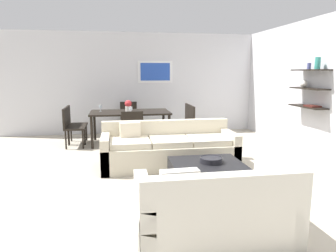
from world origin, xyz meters
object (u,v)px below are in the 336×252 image
Objects in this scene: decorative_bowl at (211,160)px; dining_table at (130,114)px; dining_chair_right_near at (187,122)px; dining_chair_left_far at (73,122)px; centerpiece_vase at (128,106)px; wine_glass_head at (129,105)px; dining_chair_head at (129,116)px; dining_chair_foot at (132,129)px; dining_chair_left_near at (71,125)px; wine_glass_left_far at (101,107)px; dining_chair_right_far at (183,119)px; wine_glass_foot at (131,109)px; loveseat_white at (214,210)px; sofa_beige at (168,150)px; coffee_table at (207,176)px.

decorative_bowl is 0.18× the size of dining_table.
dining_chair_right_near is 2.68m from dining_chair_left_far.
centerpiece_vase reaches higher than dining_chair_left_far.
centerpiece_vase is (-0.04, -0.48, 0.03)m from wine_glass_head.
wine_glass_head reaches higher than dining_chair_head.
dining_chair_left_far is at bearing 168.41° from centerpiece_vase.
dining_chair_foot is 1.49m from dining_chair_left_near.
wine_glass_left_far is at bearing 165.77° from centerpiece_vase.
centerpiece_vase is at bearing -169.06° from dining_chair_right_far.
dining_chair_left_near is 2.68m from dining_chair_right_far.
wine_glass_foot is at bearing -170.81° from dining_chair_right_near.
dining_chair_foot is 3.26× the size of centerpiece_vase.
wine_glass_foot is (-0.00, -1.34, 0.36)m from dining_chair_head.
dining_chair_right_near is (0.68, 4.16, 0.21)m from loveseat_white.
dining_chair_head is at bearing 90.00° from dining_chair_foot.
sofa_beige is 2.51m from wine_glass_head.
dining_chair_right_near is at bearing -90.00° from dining_chair_right_far.
sofa_beige is at bearing -108.80° from dining_chair_right_far.
dining_chair_left_near is at bearing -139.51° from dining_chair_head.
sofa_beige and loveseat_white have the same top height.
decorative_bowl is at bearing -73.82° from wine_glass_head.
dining_chair_foot and dining_chair_left_near have the same top height.
wine_glass_foot is (1.32, -0.21, 0.36)m from dining_chair_left_near.
wine_glass_foot is at bearing 109.83° from coffee_table.
centerpiece_vase reaches higher than dining_chair_foot.
wine_glass_head is at bearing 97.60° from loveseat_white.
dining_chair_right_far is at bearing -27.24° from dining_chair_head.
sofa_beige is 1.23m from decorative_bowl.
dining_chair_head is at bearing 96.93° from loveseat_white.
dining_chair_left_near is at bearing -170.38° from dining_chair_right_far.
wine_glass_foot reaches higher than dining_chair_right_near.
wine_glass_foot is at bearing 111.51° from sofa_beige.
wine_glass_left_far is at bearing 170.16° from dining_chair_right_near.
dining_chair_right_near reaches higher than loveseat_white.
coffee_table is 0.24m from decorative_bowl.
dining_chair_right_near and dining_chair_right_far have the same top height.
wine_glass_head is (-0.64, 4.82, 0.57)m from loveseat_white.
dining_chair_right_near and dining_chair_head have the same top height.
wine_glass_left_far is (-2.00, -0.10, 0.35)m from dining_chair_right_far.
sofa_beige is 2.89m from dining_chair_left_far.
dining_table is (-0.59, 1.93, 0.39)m from sofa_beige.
sofa_beige is 1.87m from dining_chair_right_near.
decorative_bowl is (0.43, -1.15, 0.13)m from sofa_beige.
coffee_table is at bearing 76.00° from loveseat_white.
coffee_table is at bearing -70.17° from wine_glass_foot.
sofa_beige is at bearing 110.61° from decorative_bowl.
dining_chair_right_near is at bearing 27.24° from dining_chair_foot.
wine_glass_left_far is at bearing 28.39° from dining_chair_left_near.
dining_chair_right_far is at bearing 26.60° from wine_glass_foot.
dining_chair_head is 1.09m from wine_glass_left_far.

